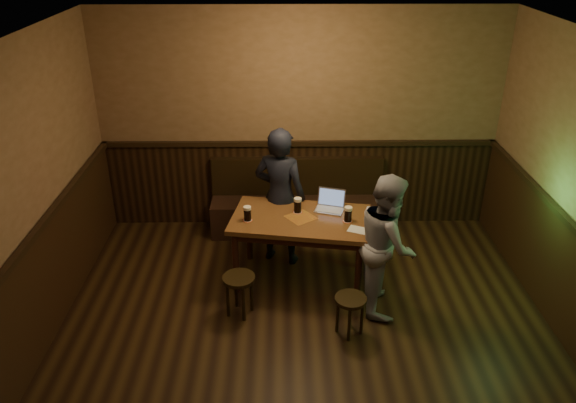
# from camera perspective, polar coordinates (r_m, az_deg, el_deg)

# --- Properties ---
(room) EXTENTS (5.04, 6.04, 2.84)m
(room) POSITION_cam_1_polar(r_m,az_deg,el_deg) (4.63, 2.23, -5.33)
(room) COLOR black
(room) RESTS_ON ground
(bench) EXTENTS (2.20, 0.50, 0.95)m
(bench) POSITION_cam_1_polar(r_m,az_deg,el_deg) (7.27, 0.97, -0.71)
(bench) COLOR black
(bench) RESTS_ON ground
(pub_table) EXTENTS (1.59, 1.07, 0.79)m
(pub_table) POSITION_cam_1_polar(r_m,az_deg,el_deg) (6.09, 1.29, -2.49)
(pub_table) COLOR #583519
(pub_table) RESTS_ON ground
(stool_left) EXTENTS (0.43, 0.43, 0.45)m
(stool_left) POSITION_cam_1_polar(r_m,az_deg,el_deg) (5.75, -4.99, -8.37)
(stool_left) COLOR black
(stool_left) RESTS_ON ground
(stool_right) EXTENTS (0.35, 0.35, 0.42)m
(stool_right) POSITION_cam_1_polar(r_m,az_deg,el_deg) (5.53, 6.36, -10.40)
(stool_right) COLOR black
(stool_right) RESTS_ON ground
(pint_left) EXTENTS (0.11, 0.11, 0.17)m
(pint_left) POSITION_cam_1_polar(r_m,az_deg,el_deg) (5.96, -4.14, -1.23)
(pint_left) COLOR #AA3314
(pint_left) RESTS_ON pub_table
(pint_mid) EXTENTS (0.11, 0.11, 0.17)m
(pint_mid) POSITION_cam_1_polar(r_m,az_deg,el_deg) (6.11, 0.99, -0.38)
(pint_mid) COLOR #AA3314
(pint_mid) RESTS_ON pub_table
(pint_right) EXTENTS (0.11, 0.11, 0.17)m
(pint_right) POSITION_cam_1_polar(r_m,az_deg,el_deg) (5.96, 6.12, -1.29)
(pint_right) COLOR #AA3314
(pint_right) RESTS_ON pub_table
(laptop) EXTENTS (0.37, 0.33, 0.22)m
(laptop) POSITION_cam_1_polar(r_m,az_deg,el_deg) (6.21, 4.31, -0.29)
(laptop) COLOR silver
(laptop) RESTS_ON pub_table
(menu) EXTENTS (0.26, 0.22, 0.00)m
(menu) POSITION_cam_1_polar(r_m,az_deg,el_deg) (5.84, 7.22, -2.89)
(menu) COLOR silver
(menu) RESTS_ON pub_table
(person_suit) EXTENTS (0.70, 0.58, 1.66)m
(person_suit) POSITION_cam_1_polar(r_m,az_deg,el_deg) (6.40, -0.81, 0.49)
(person_suit) COLOR black
(person_suit) RESTS_ON ground
(person_grey) EXTENTS (0.61, 0.76, 1.49)m
(person_grey) POSITION_cam_1_polar(r_m,az_deg,el_deg) (5.74, 10.03, -4.22)
(person_grey) COLOR #97979C
(person_grey) RESTS_ON ground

